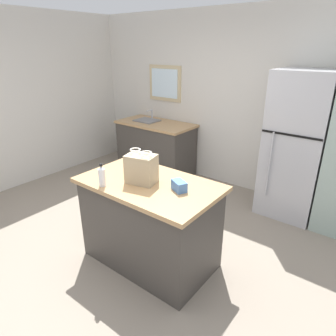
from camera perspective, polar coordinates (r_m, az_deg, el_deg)
The scene contains 8 objects.
ground at distance 3.38m, azimuth -6.23°, elevation -17.06°, with size 6.86×6.86×0.00m, color gray.
back_wall at distance 4.74m, azimuth 14.04°, elevation 11.93°, with size 5.72×0.13×2.67m.
kitchen_island at distance 3.11m, azimuth -3.45°, elevation -10.32°, with size 1.37×0.82×0.92m.
refrigerator at distance 4.16m, azimuth 23.21°, elevation 3.75°, with size 0.71×0.67×1.89m.
sink_counter at distance 5.34m, azimuth -2.36°, elevation 4.01°, with size 1.35×0.69×1.10m.
shopping_bag at distance 2.84m, azimuth -5.11°, elevation -0.11°, with size 0.31×0.25×0.32m.
small_box at distance 2.71m, azimuth 2.14°, elevation -3.41°, with size 0.15×0.09×0.09m, color #4775B7.
bottle at distance 2.84m, azimuth -12.49°, elevation -1.51°, with size 0.06×0.06×0.22m.
Camera 1 is at (1.87, -1.84, 2.14)m, focal length 31.97 mm.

